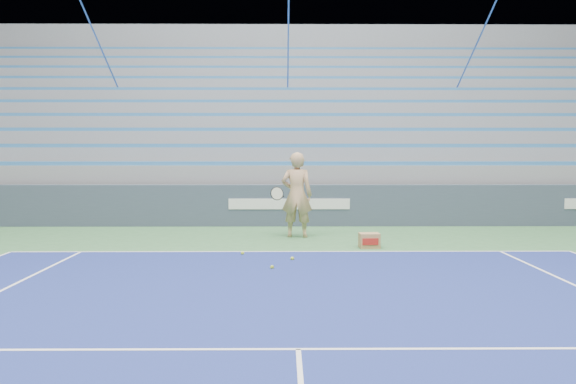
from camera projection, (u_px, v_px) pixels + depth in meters
name	position (u px, v px, depth m)	size (l,w,h in m)	color
sponsor_barrier	(289.00, 205.00, 14.95)	(30.00, 0.32, 1.10)	#384355
bleachers	(288.00, 142.00, 20.53)	(31.00, 9.15, 7.30)	gray
tennis_player	(297.00, 195.00, 12.91)	(0.99, 0.90, 1.96)	tan
ball_box	(369.00, 241.00, 11.49)	(0.42, 0.34, 0.30)	#A37C4F
tennis_ball_0	(272.00, 267.00, 9.39)	(0.07, 0.07, 0.07)	#B7D22B
tennis_ball_1	(292.00, 259.00, 10.15)	(0.07, 0.07, 0.07)	#B7D22B
tennis_ball_2	(375.00, 245.00, 11.68)	(0.07, 0.07, 0.07)	#B7D22B
tennis_ball_3	(243.00, 253.00, 10.70)	(0.07, 0.07, 0.07)	#B7D22B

